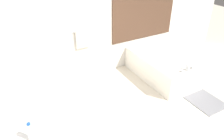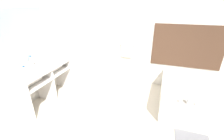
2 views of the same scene
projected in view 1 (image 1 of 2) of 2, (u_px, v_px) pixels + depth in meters
The scene contains 6 objects.
ground_plane at pixel (156, 135), 3.55m from camera, with size 16.00×16.00×0.00m, color beige.
wall_back_with_blinds at pixel (96, 18), 4.56m from camera, with size 7.40×0.13×2.70m.
vanity_counter at pixel (20, 126), 2.82m from camera, with size 0.60×1.46×0.90m.
bathtub at pixel (162, 65), 4.97m from camera, with size 0.96×1.62×0.64m.
water_bottle_1 at pixel (31, 132), 2.27m from camera, with size 0.07×0.07×0.24m.
bath_mat at pixel (206, 102), 4.28m from camera, with size 0.57×0.65×0.02m.
Camera 1 is at (-1.85, -1.85, 2.72)m, focal length 35.00 mm.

